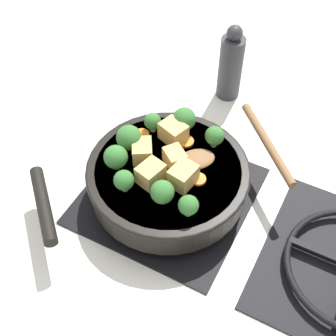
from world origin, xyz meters
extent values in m
plane|color=silver|center=(0.00, 0.00, 0.00)|extent=(2.40, 2.40, 0.00)
cube|color=black|center=(0.00, 0.00, 0.00)|extent=(0.31, 0.31, 0.01)
torus|color=black|center=(0.00, 0.00, 0.02)|extent=(0.24, 0.24, 0.01)
cube|color=black|center=(0.00, 0.00, 0.02)|extent=(0.01, 0.23, 0.01)
cube|color=black|center=(0.00, 0.00, 0.02)|extent=(0.23, 0.01, 0.01)
cylinder|color=black|center=(0.00, 0.00, 0.06)|extent=(0.30, 0.30, 0.06)
cylinder|color=brown|center=(0.00, 0.00, 0.06)|extent=(0.27, 0.27, 0.05)
torus|color=black|center=(0.00, 0.00, 0.08)|extent=(0.30, 0.30, 0.01)
cylinder|color=black|center=(0.17, -0.16, 0.07)|extent=(0.13, 0.14, 0.02)
ellipsoid|color=brown|center=(-0.04, 0.04, 0.09)|extent=(0.08, 0.08, 0.01)
cylinder|color=brown|center=(-0.14, 0.14, 0.09)|extent=(0.16, 0.16, 0.02)
cube|color=tan|center=(0.02, 0.04, 0.10)|extent=(0.05, 0.05, 0.04)
cube|color=tan|center=(-0.01, 0.01, 0.10)|extent=(0.05, 0.05, 0.03)
cube|color=tan|center=(0.04, -0.01, 0.10)|extent=(0.05, 0.05, 0.04)
cube|color=tan|center=(-0.07, -0.03, 0.10)|extent=(0.05, 0.06, 0.04)
cube|color=tan|center=(0.00, -0.05, 0.10)|extent=(0.06, 0.05, 0.04)
cylinder|color=#709956|center=(-0.01, -0.09, 0.09)|extent=(0.01, 0.01, 0.01)
sphere|color=#387533|center=(-0.01, -0.09, 0.11)|extent=(0.05, 0.05, 0.05)
cylinder|color=#709956|center=(-0.07, -0.07, 0.09)|extent=(0.01, 0.01, 0.01)
sphere|color=#387533|center=(-0.07, -0.07, 0.11)|extent=(0.03, 0.03, 0.03)
cylinder|color=#709956|center=(-0.09, 0.05, 0.09)|extent=(0.01, 0.01, 0.01)
sphere|color=#387533|center=(-0.09, 0.05, 0.11)|extent=(0.04, 0.04, 0.04)
cylinder|color=#709956|center=(0.07, 0.03, 0.09)|extent=(0.01, 0.01, 0.01)
sphere|color=#387533|center=(0.07, 0.03, 0.11)|extent=(0.04, 0.04, 0.04)
cylinder|color=#709956|center=(0.07, 0.08, 0.09)|extent=(0.01, 0.01, 0.01)
sphere|color=#387533|center=(0.07, 0.08, 0.11)|extent=(0.03, 0.03, 0.03)
cylinder|color=#709956|center=(0.04, -0.08, 0.09)|extent=(0.01, 0.01, 0.01)
sphere|color=#387533|center=(0.04, -0.08, 0.11)|extent=(0.04, 0.04, 0.04)
cylinder|color=#709956|center=(0.08, -0.04, 0.09)|extent=(0.01, 0.01, 0.01)
sphere|color=#387533|center=(0.08, -0.04, 0.11)|extent=(0.04, 0.04, 0.04)
cylinder|color=#709956|center=(-0.10, -0.02, 0.09)|extent=(0.01, 0.01, 0.01)
sphere|color=#387533|center=(-0.10, -0.02, 0.11)|extent=(0.04, 0.04, 0.04)
cylinder|color=orange|center=(0.00, 0.06, 0.09)|extent=(0.03, 0.03, 0.01)
cylinder|color=orange|center=(-0.05, -0.08, 0.09)|extent=(0.03, 0.03, 0.01)
cylinder|color=orange|center=(0.02, -0.10, 0.09)|extent=(0.03, 0.03, 0.01)
cylinder|color=orange|center=(-0.07, 0.00, 0.09)|extent=(0.03, 0.03, 0.01)
cylinder|color=#333338|center=(-0.34, -0.02, 0.08)|extent=(0.05, 0.05, 0.15)
sphere|color=#333338|center=(-0.34, -0.02, 0.17)|extent=(0.04, 0.04, 0.04)
camera|label=1|loc=(0.49, 0.26, 0.74)|focal=50.00mm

